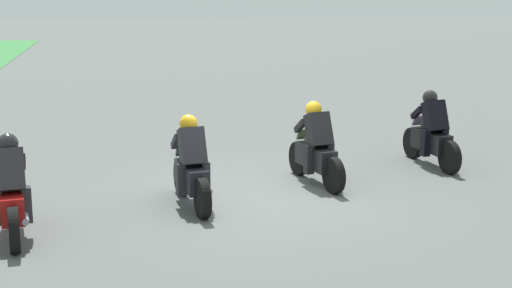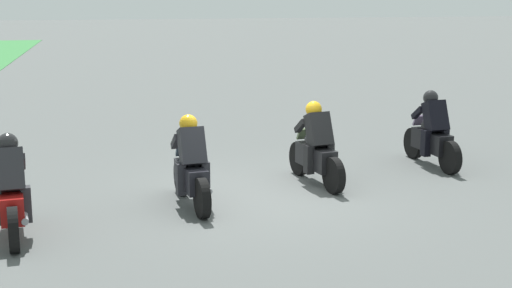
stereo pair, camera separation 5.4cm
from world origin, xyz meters
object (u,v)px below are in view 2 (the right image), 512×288
Objects in this scene: rider_lane_a at (432,135)px; rider_lane_b at (316,150)px; rider_lane_d at (11,195)px; rider_lane_c at (191,169)px.

rider_lane_b is (-0.96, 2.61, 0.00)m from rider_lane_a.
rider_lane_c is at bearing -76.38° from rider_lane_d.
rider_lane_a is at bearing -76.80° from rider_lane_d.
rider_lane_c is at bearing 103.61° from rider_lane_a.
rider_lane_d is at bearing 100.29° from rider_lane_b.
rider_lane_c and rider_lane_d have the same top height.
rider_lane_b is at bearing -75.89° from rider_lane_d.
rider_lane_a is 1.00× the size of rider_lane_d.
rider_lane_b and rider_lane_c have the same top height.
rider_lane_d is at bearing 103.30° from rider_lane_c.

